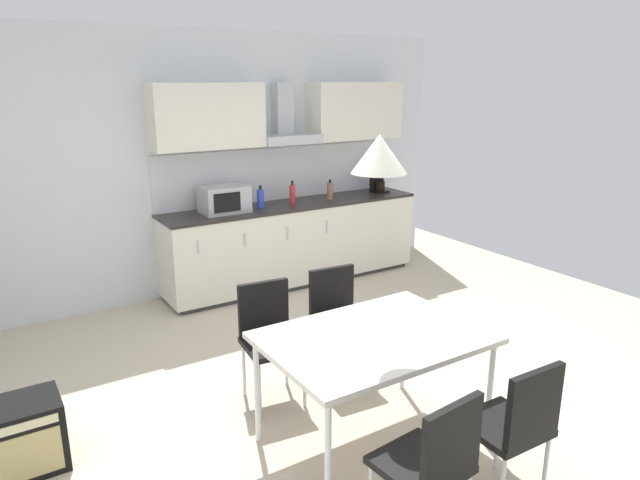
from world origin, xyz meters
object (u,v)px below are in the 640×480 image
coffee_maker (378,180)px  pendant_lamp (379,154)px  bottle_brown (330,191)px  bottle_red (292,194)px  chair_near_left (434,458)px  microwave (224,199)px  chair_far_right (337,312)px  bottle_blue (260,198)px  guitar_amp (17,438)px  chair_far_left (269,330)px  chair_near_right (516,420)px  dining_table (374,342)px

coffee_maker → pendant_lamp: bearing=-128.3°
bottle_brown → bottle_red: bottle_red is taller
chair_near_left → pendant_lamp: (0.29, 0.86, 1.34)m
microwave → chair_far_right: microwave is taller
coffee_maker → bottle_blue: bearing=-179.1°
bottle_brown → bottle_red: size_ratio=0.92×
chair_far_right → guitar_amp: size_ratio=1.67×
bottle_blue → guitar_amp: bearing=-142.8°
guitar_amp → bottle_red: bearing=33.6°
coffee_maker → chair_far_left: coffee_maker is taller
coffee_maker → chair_near_right: (-2.03, -3.81, -0.55)m
chair_near_left → chair_near_right: 0.59m
bottle_blue → chair_far_left: bottle_blue is taller
dining_table → chair_far_left: size_ratio=1.54×
dining_table → chair_far_left: bearing=108.8°
microwave → dining_table: size_ratio=0.36×
bottle_blue → chair_near_right: 3.83m
bottle_brown → chair_near_right: size_ratio=0.27×
bottle_red → pendant_lamp: (-1.11, -2.95, 0.83)m
dining_table → chair_far_right: (0.31, 0.86, -0.18)m
microwave → chair_far_right: size_ratio=0.55×
coffee_maker → bottle_red: bearing=-179.8°
bottle_red → dining_table: bearing=-110.6°
bottle_brown → chair_far_left: size_ratio=0.27×
bottle_red → chair_near_left: 4.08m
dining_table → chair_near_right: 0.92m
dining_table → pendant_lamp: bearing=76.0°
dining_table → chair_near_right: bearing=-70.8°
pendant_lamp → bottle_red: bearing=69.4°
bottle_brown → chair_near_left: bearing=-116.5°
coffee_maker → pendant_lamp: size_ratio=0.94×
chair_near_left → bottle_brown: bearing=63.5°
coffee_maker → bottle_brown: coffee_maker is taller
chair_far_left → bottle_brown: bearing=47.4°
bottle_blue → dining_table: bottle_blue is taller
dining_table → bottle_red: bearing=69.4°
bottle_brown → guitar_amp: (-3.53, -1.97, -0.81)m
coffee_maker → chair_far_right: 2.96m
bottle_blue → bottle_red: 0.41m
bottle_brown → guitar_amp: size_ratio=0.45×
chair_near_left → guitar_amp: (-1.66, 1.77, -0.31)m
bottle_red → chair_far_right: bottle_red is taller
coffee_maker → chair_near_right: bearing=-118.1°
bottle_blue → chair_near_right: bearing=-96.0°
chair_near_right → chair_near_left: bearing=180.0°
bottle_red → chair_far_left: 2.56m
coffee_maker → bottle_brown: 0.76m
bottle_brown → pendant_lamp: bearing=-118.6°
bottle_red → dining_table: size_ratio=0.19×
coffee_maker → guitar_amp: 4.82m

